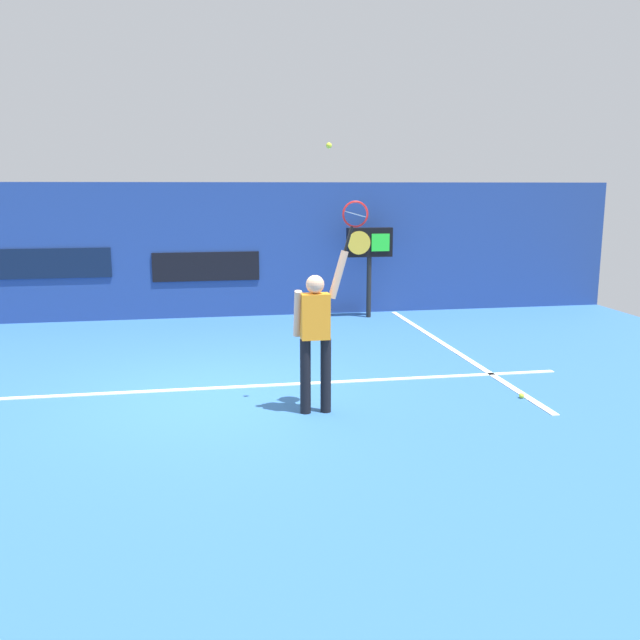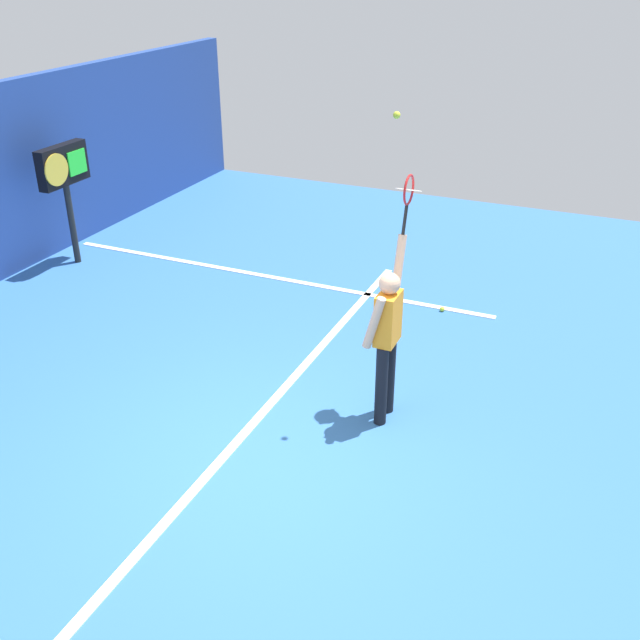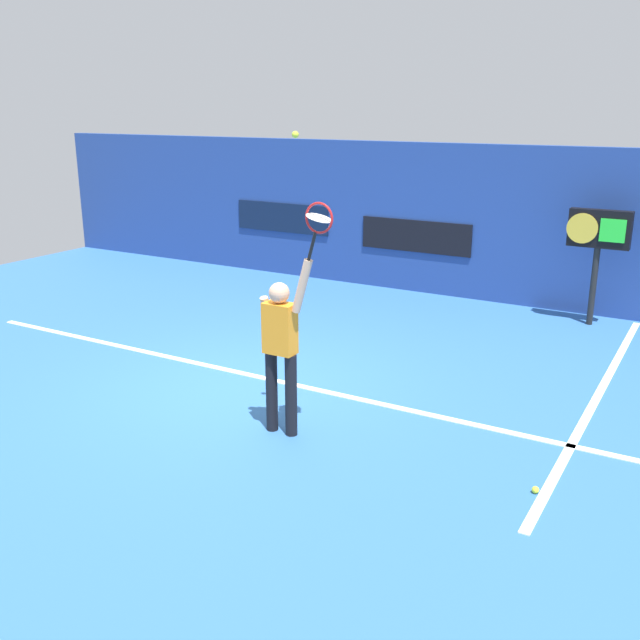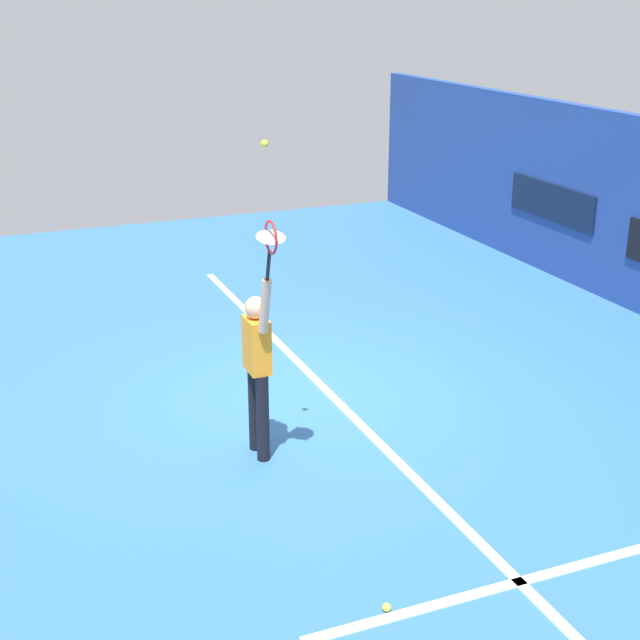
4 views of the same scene
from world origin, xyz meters
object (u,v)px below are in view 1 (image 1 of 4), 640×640
object	(u,v)px
tennis_racket	(355,217)
spare_ball	(522,396)
scoreboard_clock	(369,247)
tennis_ball	(329,146)
tennis_player	(316,331)

from	to	relation	value
tennis_racket	spare_ball	size ratio (longest dim) A/B	9.22
scoreboard_clock	spare_ball	bearing A→B (deg)	-84.20
tennis_ball	spare_ball	world-z (taller)	tennis_ball
tennis_ball	scoreboard_clock	distance (m)	6.42
spare_ball	scoreboard_clock	bearing A→B (deg)	95.80
tennis_racket	tennis_ball	size ratio (longest dim) A/B	9.22
tennis_racket	scoreboard_clock	xyz separation A→B (m)	(1.68, 5.93, -0.88)
scoreboard_clock	spare_ball	size ratio (longest dim) A/B	27.63
tennis_racket	tennis_ball	distance (m)	0.87
tennis_ball	scoreboard_clock	world-z (taller)	tennis_ball
tennis_ball	spare_ball	distance (m)	4.06
tennis_racket	spare_ball	distance (m)	3.26
tennis_ball	scoreboard_clock	size ratio (longest dim) A/B	0.04
tennis_racket	scoreboard_clock	bearing A→B (deg)	74.15
tennis_player	spare_ball	size ratio (longest dim) A/B	29.12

